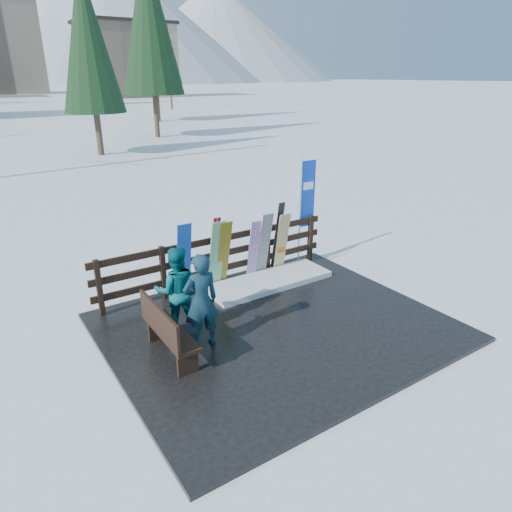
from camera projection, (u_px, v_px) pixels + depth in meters
ground at (277, 329)px, 8.55m from camera, size 700.00×700.00×0.00m
deck at (277, 327)px, 8.53m from camera, size 6.00×5.00×0.08m
fence at (219, 256)px, 9.98m from camera, size 5.60×0.10×1.15m
snow_patch at (269, 281)px, 10.21m from camera, size 2.87×1.00×0.12m
bench at (166, 330)px, 7.37m from camera, size 0.41×1.50×0.97m
snowboard_0 at (184, 261)px, 9.27m from camera, size 0.30×0.29×1.65m
snowboard_1 at (216, 255)px, 9.67m from camera, size 0.31×0.36×1.58m
snowboard_2 at (223, 254)px, 9.77m from camera, size 0.28×0.39×1.54m
snowboard_3 at (253, 250)px, 10.18m from camera, size 0.24×0.26×1.41m
snowboard_4 at (264, 245)px, 10.30m from camera, size 0.29×0.35×1.54m
snowboard_5 at (282, 243)px, 10.58m from camera, size 0.29×0.28×1.45m
ski_pair_a at (215, 253)px, 9.72m from camera, size 0.16×0.31×1.64m
ski_pair_b at (277, 237)px, 10.55m from camera, size 0.17×0.32×1.72m
rental_flag at (306, 198)px, 10.92m from camera, size 0.45×0.04×2.60m
person_front at (201, 302)px, 7.57m from camera, size 0.64×0.44×1.70m
person_back at (177, 290)px, 8.06m from camera, size 0.95×0.85×1.62m
trees at (28, 56)px, 45.43m from camera, size 42.24×68.58×14.36m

